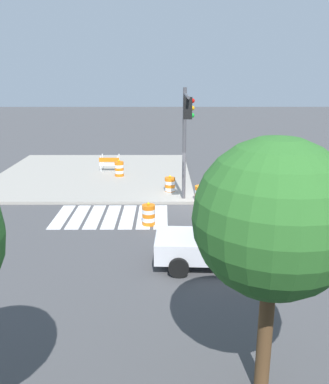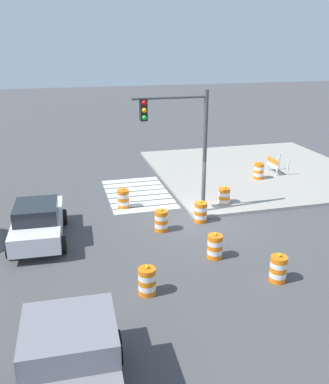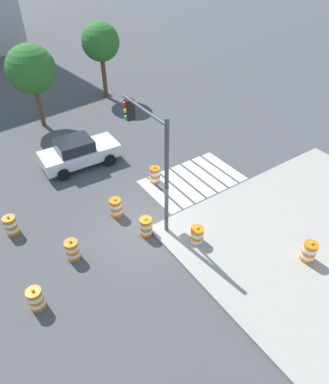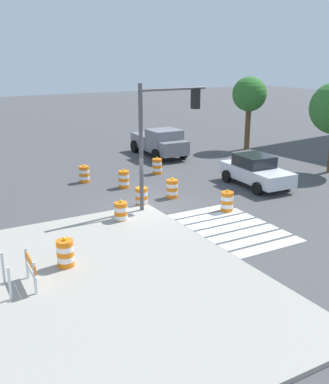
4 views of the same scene
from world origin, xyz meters
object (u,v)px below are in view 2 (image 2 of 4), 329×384
Objects in this scene: traffic_barrel_far_curb at (278,269)px; traffic_barrel_median_near at (123,199)px; traffic_barrel_crosswalk_end at (147,281)px; construction_barricade at (275,164)px; traffic_barrel_median_far at (224,197)px; traffic_light_pole at (180,132)px; traffic_barrel_opposite_curb at (161,221)px; pickup_truck at (72,379)px; traffic_barrel_near_corner at (201,212)px; traffic_barrel_on_sidewalk at (259,171)px; traffic_barrel_lane_center at (215,247)px; sports_car at (38,221)px.

traffic_barrel_median_near is at bearing 26.82° from traffic_barrel_far_curb.
traffic_barrel_crosswalk_end is 14.32m from construction_barricade.
traffic_barrel_median_near is 1.00× the size of traffic_barrel_median_far.
traffic_light_pole reaches higher than traffic_barrel_median_far.
traffic_barrel_median_far is 1.00× the size of traffic_barrel_opposite_curb.
traffic_barrel_near_corner is (8.92, -5.95, -0.52)m from pickup_truck.
traffic_barrel_far_curb is (-5.24, -0.87, 0.00)m from traffic_barrel_near_corner.
pickup_truck is at bearing 140.72° from traffic_barrel_on_sidewalk.
traffic_barrel_near_corner is 1.97m from traffic_barrel_opposite_curb.
traffic_barrel_lane_center is at bearing -177.75° from traffic_light_pole.
traffic_barrel_far_curb is 1.00× the size of traffic_barrel_on_sidewalk.
traffic_barrel_median_far is 4.56m from traffic_barrel_on_sidewalk.
pickup_truck is 5.11× the size of traffic_barrel_median_far.
traffic_light_pole is at bearing 14.91° from traffic_barrel_far_curb.
traffic_barrel_near_corner is at bearing -129.33° from traffic_barrel_median_near.
traffic_barrel_median_far and traffic_barrel_far_curb have the same top height.
traffic_barrel_median_far is 0.78× the size of construction_barricade.
traffic_barrel_near_corner is 8.45m from construction_barricade.
traffic_barrel_near_corner is at bearing -76.18° from traffic_barrel_opposite_curb.
construction_barricade is at bearing -67.92° from sports_car.
sports_car is 8.88m from pickup_truck.
pickup_truck reaches higher than sports_car.
traffic_barrel_opposite_curb is at bearing 118.43° from traffic_barrel_median_far.
sports_car is at bearing 56.34° from traffic_barrel_far_curb.
sports_car is 4.30× the size of traffic_barrel_on_sidewalk.
traffic_barrel_median_near and traffic_barrel_opposite_curb have the same top height.
traffic_barrel_far_curb is 0.78× the size of construction_barricade.
traffic_barrel_median_near is 3.16m from traffic_barrel_opposite_curb.
traffic_barrel_near_corner is 1.00× the size of traffic_barrel_lane_center.
pickup_truck is 7.85m from traffic_barrel_lane_center.
construction_barricade is at bearing -73.36° from traffic_barrel_median_near.
traffic_barrel_opposite_curb is (4.77, 2.78, 0.00)m from traffic_barrel_far_curb.
traffic_barrel_far_curb is 1.00× the size of traffic_barrel_lane_center.
traffic_barrel_lane_center and traffic_barrel_opposite_curb have the same top height.
traffic_barrel_crosswalk_end is 4.68m from traffic_barrel_opposite_curb.
pickup_truck reaches higher than traffic_barrel_lane_center.
traffic_barrel_median_far is at bearing -25.99° from traffic_barrel_lane_center.
traffic_barrel_on_sidewalk is 7.68m from traffic_light_pole.
sports_car is at bearing 5.87° from pickup_truck.
traffic_barrel_crosswalk_end and traffic_barrel_far_curb have the same top height.
pickup_truck reaches higher than construction_barricade.
traffic_barrel_median_far is (-0.99, -4.75, 0.00)m from traffic_barrel_median_near.
traffic_light_pole is (6.05, 1.61, 3.46)m from traffic_barrel_far_curb.
traffic_barrel_opposite_curb is 0.78× the size of construction_barricade.
traffic_barrel_median_far is (1.50, -1.72, 0.00)m from traffic_barrel_near_corner.
pickup_truck reaches higher than traffic_barrel_median_near.
traffic_barrel_near_corner is 1.00× the size of traffic_barrel_median_near.
traffic_barrel_opposite_curb is 3.87m from traffic_light_pole.
traffic_barrel_far_curb is 0.19× the size of traffic_light_pole.
construction_barricade is at bearing -41.20° from pickup_truck.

